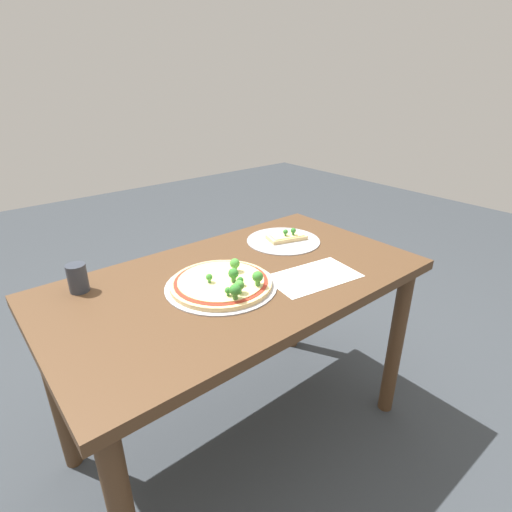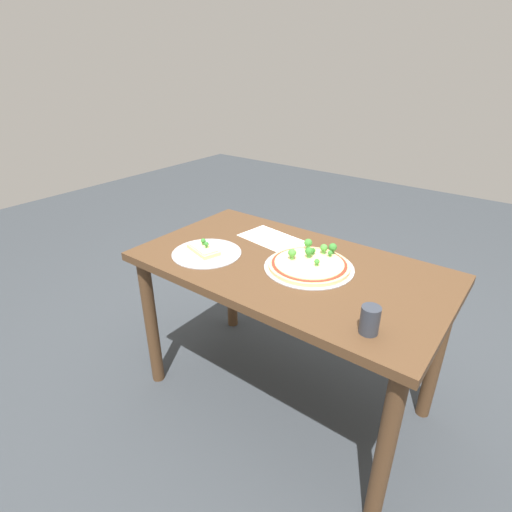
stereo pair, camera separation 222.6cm
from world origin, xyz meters
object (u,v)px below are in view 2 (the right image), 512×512
pizza_tray_whole (309,264)px  drinking_cup (370,320)px  dining_table (288,285)px  pizza_tray_slice (205,251)px

pizza_tray_whole → drinking_cup: (0.37, -0.27, 0.03)m
dining_table → pizza_tray_whole: 0.15m
pizza_tray_whole → pizza_tray_slice: bearing=-159.4°
pizza_tray_whole → drinking_cup: bearing=-36.0°
dining_table → pizza_tray_whole: bearing=17.0°
dining_table → pizza_tray_whole: size_ratio=3.51×
dining_table → drinking_cup: 0.53m
dining_table → drinking_cup: bearing=-28.3°
pizza_tray_whole → drinking_cup: size_ratio=3.96×
pizza_tray_whole → pizza_tray_slice: 0.46m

